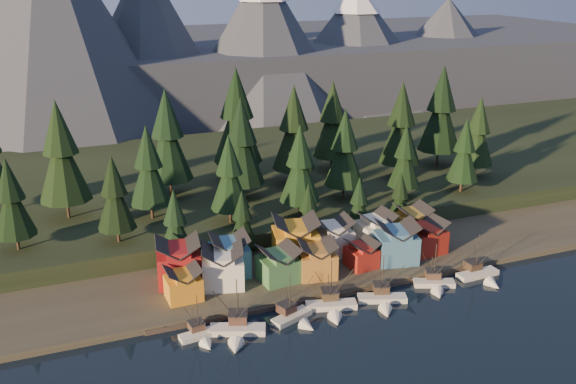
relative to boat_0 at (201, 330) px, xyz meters
name	(u,v)px	position (x,y,z in m)	size (l,w,h in m)	color
ground	(365,333)	(30.15, -9.60, -1.92)	(500.00, 500.00, 0.00)	black
shore_strip	(289,249)	(30.15, 30.40, -1.17)	(400.00, 50.00, 1.50)	#363227
hillside	(231,180)	(30.15, 80.40, 1.08)	(420.00, 100.00, 6.00)	black
dock	(329,293)	(30.15, 6.90, -1.42)	(80.00, 4.00, 1.00)	#4B3E35
mountain_ridge	(146,57)	(25.95, 203.99, 24.13)	(560.00, 190.00, 90.00)	#424655
boat_0	(201,330)	(0.00, 0.00, 0.00)	(8.21, 8.75, 9.82)	silver
boat_1	(237,326)	(6.76, -1.50, 0.41)	(11.59, 12.07, 12.49)	beige
boat_2	(295,312)	(19.20, -0.59, 0.25)	(9.52, 10.05, 11.12)	beige
boat_3	(332,301)	(27.90, 0.46, 0.28)	(11.30, 11.82, 11.93)	silver
boat_4	(383,295)	(39.18, -0.75, 0.17)	(11.00, 11.40, 11.44)	beige
boat_5	(435,279)	(53.38, 1.24, 0.20)	(9.70, 10.18, 11.03)	beige
boat_6	(482,270)	(65.61, 1.15, 0.20)	(10.44, 11.31, 11.45)	silver
house_front_0	(183,282)	(-0.04, 14.10, 3.32)	(7.31, 6.93, 7.12)	orange
house_front_1	(223,265)	(9.31, 16.83, 4.39)	(10.66, 10.40, 9.15)	silver
house_front_2	(278,263)	(21.37, 14.64, 3.73)	(8.74, 8.80, 7.90)	#3E7341
house_front_3	(317,258)	(30.10, 13.53, 3.93)	(9.40, 9.09, 8.27)	#AB702B
house_front_4	(362,253)	(41.61, 14.00, 2.95)	(6.89, 7.34, 6.42)	maroon
house_front_5	(396,241)	(50.48, 13.62, 4.66)	(10.74, 10.09, 9.67)	teal
house_front_6	(426,235)	(59.83, 15.42, 3.94)	(9.05, 8.65, 8.29)	maroon
house_back_0	(178,260)	(0.70, 21.69, 4.92)	(10.57, 10.26, 10.18)	maroon
house_back_1	(230,254)	(12.23, 21.50, 4.51)	(9.09, 9.19, 9.40)	teal
house_back_2	(296,239)	(28.54, 22.34, 5.27)	(11.94, 11.30, 10.83)	orange
house_back_3	(332,236)	(38.19, 22.67, 4.36)	(9.51, 8.60, 9.09)	silver
house_back_4	(375,229)	(49.62, 22.29, 4.34)	(8.64, 8.32, 9.07)	silver
house_back_5	(412,222)	(60.60, 23.01, 4.31)	(8.59, 8.68, 9.02)	olive
tree_hill_0	(11,200)	(-31.85, 42.40, 16.08)	(9.42, 9.42, 21.96)	#332319
tree_hill_1	(61,155)	(-19.85, 58.40, 20.96)	(13.26, 13.26, 30.88)	#332319
tree_hill_2	(115,195)	(-9.85, 38.40, 15.70)	(9.13, 9.13, 21.26)	#332319
tree_hill_3	(149,168)	(0.15, 50.40, 17.54)	(10.57, 10.57, 24.62)	#332319
tree_hill_4	(168,138)	(8.15, 65.40, 20.75)	(13.09, 13.09, 30.48)	#332319
tree_hill_5	(229,175)	(18.15, 40.40, 16.59)	(9.83, 9.83, 22.89)	#332319
tree_hill_6	(242,144)	(26.15, 55.40, 19.75)	(12.30, 12.30, 28.66)	#332319
tree_hill_7	(300,166)	(36.15, 38.40, 17.38)	(10.45, 10.45, 24.33)	#332319
tree_hill_8	(294,131)	(44.15, 62.40, 20.16)	(12.62, 12.62, 29.41)	#332319
tree_hill_9	(345,150)	(52.15, 45.40, 18.04)	(10.96, 10.96, 25.54)	#332319
tree_hill_10	(332,122)	(60.15, 70.40, 19.56)	(12.15, 12.15, 28.31)	#332319
tree_hill_11	(405,158)	(68.15, 40.40, 15.54)	(9.01, 9.01, 20.98)	#332319
tree_hill_12	(401,126)	(76.15, 56.40, 20.13)	(12.60, 12.60, 29.36)	#332319
tree_hill_13	(464,152)	(86.15, 38.40, 15.84)	(9.24, 9.24, 21.53)	#332319
tree_hill_14	(441,112)	(94.15, 62.40, 21.74)	(13.86, 13.86, 32.29)	#332319
tree_hill_15	(237,119)	(30.15, 72.40, 22.62)	(14.56, 14.56, 33.91)	#332319
tree_hill_17	(478,133)	(98.15, 48.40, 17.69)	(10.69, 10.69, 24.90)	#332319
tree_shore_0	(175,224)	(2.15, 30.40, 9.78)	(8.02, 8.02, 18.68)	#332319
tree_shore_1	(242,220)	(18.15, 30.40, 8.51)	(7.02, 7.02, 16.36)	#332319
tree_shore_2	(308,211)	(35.15, 30.40, 8.27)	(6.83, 6.83, 15.92)	#332319
tree_shore_3	(359,204)	(49.15, 30.40, 8.25)	(6.82, 6.82, 15.88)	#332319
tree_shore_4	(400,198)	(61.15, 30.40, 8.12)	(6.72, 6.72, 15.65)	#332319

